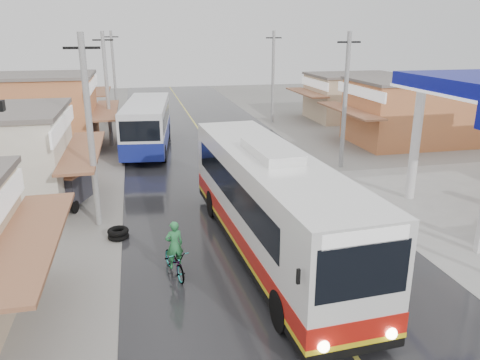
# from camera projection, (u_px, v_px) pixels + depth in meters

# --- Properties ---
(ground) EXTENTS (120.00, 120.00, 0.00)m
(ground) POSITION_uv_depth(u_px,v_px,m) (332.00, 324.00, 13.46)
(ground) COLOR slate
(ground) RESTS_ON ground
(road) EXTENTS (12.00, 90.00, 0.02)m
(road) POSITION_uv_depth(u_px,v_px,m) (229.00, 174.00, 27.39)
(road) COLOR black
(road) RESTS_ON ground
(centre_line) EXTENTS (0.15, 90.00, 0.01)m
(centre_line) POSITION_uv_depth(u_px,v_px,m) (229.00, 174.00, 27.38)
(centre_line) COLOR #D8CC4C
(centre_line) RESTS_ON road
(shopfronts_left) EXTENTS (11.00, 44.00, 5.20)m
(shopfronts_left) POSITION_uv_depth(u_px,v_px,m) (3.00, 174.00, 27.47)
(shopfronts_left) COLOR tan
(shopfronts_left) RESTS_ON ground
(utility_poles_left) EXTENTS (1.60, 50.00, 8.00)m
(utility_poles_left) POSITION_uv_depth(u_px,v_px,m) (107.00, 177.00, 26.86)
(utility_poles_left) COLOR gray
(utility_poles_left) RESTS_ON ground
(utility_poles_right) EXTENTS (1.60, 36.00, 8.00)m
(utility_poles_right) POSITION_uv_depth(u_px,v_px,m) (341.00, 167.00, 28.85)
(utility_poles_right) COLOR gray
(utility_poles_right) RESTS_ON ground
(coach_bus) EXTENTS (3.66, 13.40, 4.14)m
(coach_bus) POSITION_uv_depth(u_px,v_px,m) (269.00, 203.00, 17.17)
(coach_bus) COLOR silver
(coach_bus) RESTS_ON road
(second_bus) EXTENTS (3.84, 10.30, 3.34)m
(second_bus) POSITION_uv_depth(u_px,v_px,m) (147.00, 124.00, 32.47)
(second_bus) COLOR silver
(second_bus) RESTS_ON road
(cyclist) EXTENTS (1.10, 2.02, 2.07)m
(cyclist) POSITION_uv_depth(u_px,v_px,m) (175.00, 257.00, 15.91)
(cyclist) COLOR black
(cyclist) RESTS_ON ground
(tricycle_near) EXTENTS (2.12, 2.59, 1.70)m
(tricycle_near) POSITION_uv_depth(u_px,v_px,m) (71.00, 186.00, 22.22)
(tricycle_near) COLOR #26262D
(tricycle_near) RESTS_ON ground
(tyre_stack) EXTENTS (0.85, 0.85, 0.44)m
(tyre_stack) POSITION_uv_depth(u_px,v_px,m) (118.00, 234.00, 18.88)
(tyre_stack) COLOR black
(tyre_stack) RESTS_ON ground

